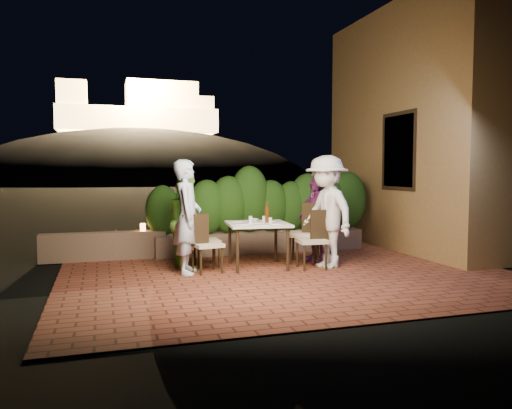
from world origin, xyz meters
name	(u,v)px	position (x,y,z in m)	size (l,w,h in m)	color
ground	(294,277)	(0.00, 0.00, -0.02)	(400.00, 400.00, 0.00)	black
terrace_floor	(283,274)	(0.00, 0.50, -0.07)	(7.00, 6.00, 0.15)	brown
building_wall	(419,129)	(3.60, 2.00, 2.50)	(1.60, 5.00, 5.00)	olive
window_pane	(400,151)	(2.82, 1.50, 2.00)	(0.08, 1.00, 1.40)	black
window_frame	(399,151)	(2.81, 1.50, 2.00)	(0.06, 1.15, 1.55)	black
planter	(261,242)	(0.20, 2.30, 0.20)	(4.20, 0.55, 0.40)	brown
hedge	(261,204)	(0.20, 2.30, 0.95)	(4.00, 0.70, 1.10)	#1C4011
parapet	(104,246)	(-2.80, 2.30, 0.25)	(2.20, 0.30, 0.50)	brown
hill	(140,212)	(2.00, 60.00, -4.00)	(52.00, 40.00, 22.00)	black
fortress	(138,101)	(2.00, 60.00, 10.50)	(26.00, 8.00, 8.00)	#FFCC7A
dining_table	(258,245)	(-0.34, 0.80, 0.38)	(0.99, 0.99, 0.75)	white
plate_nw	(242,224)	(-0.65, 0.64, 0.76)	(0.25, 0.25, 0.01)	white
plate_sw	(238,221)	(-0.61, 1.09, 0.76)	(0.23, 0.23, 0.01)	white
plate_ne	(275,224)	(-0.12, 0.56, 0.76)	(0.24, 0.24, 0.01)	white
plate_se	(269,221)	(-0.07, 1.00, 0.76)	(0.24, 0.24, 0.01)	white
plate_centre	(257,223)	(-0.35, 0.79, 0.76)	(0.22, 0.22, 0.01)	white
plate_front	(264,225)	(-0.34, 0.45, 0.76)	(0.21, 0.21, 0.01)	white
glass_nw	(251,220)	(-0.49, 0.69, 0.81)	(0.06, 0.06, 0.11)	silver
glass_sw	(250,219)	(-0.42, 0.96, 0.80)	(0.06, 0.06, 0.10)	silver
glass_ne	(270,220)	(-0.17, 0.66, 0.80)	(0.06, 0.06, 0.10)	silver
glass_se	(264,219)	(-0.19, 0.94, 0.80)	(0.06, 0.06, 0.10)	silver
beer_bottle	(267,212)	(-0.17, 0.80, 0.92)	(0.07, 0.07, 0.34)	#49230C
bowl	(253,220)	(-0.32, 1.12, 0.77)	(0.16, 0.16, 0.04)	white
chair_left_front	(207,243)	(-1.23, 0.63, 0.47)	(0.43, 0.43, 0.94)	black
chair_left_back	(207,240)	(-1.14, 1.13, 0.45)	(0.42, 0.42, 0.91)	black
chair_right_front	(312,239)	(0.48, 0.43, 0.49)	(0.45, 0.45, 0.98)	black
chair_right_back	(303,233)	(0.55, 0.96, 0.53)	(0.49, 0.49, 1.06)	black
diner_blue	(187,217)	(-1.54, 0.67, 0.90)	(0.65, 0.43, 1.80)	#C2D7F9
diner_green	(186,221)	(-1.47, 1.18, 0.77)	(0.75, 0.58, 1.54)	#7FDA44
diner_white	(326,212)	(0.74, 0.44, 0.94)	(1.21, 0.69, 1.87)	white
diner_purple	(316,220)	(0.79, 0.96, 0.75)	(0.88, 0.37, 1.50)	#6B2360
parapet_lamp	(143,227)	(-2.10, 2.30, 0.57)	(0.10, 0.10, 0.14)	orange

